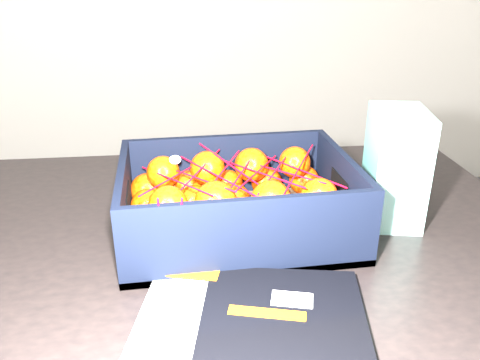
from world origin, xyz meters
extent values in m
cube|color=black|center=(-0.15, 0.04, 0.73)|extent=(1.24, 0.86, 0.04)
cylinder|color=black|center=(0.40, 0.39, 0.35)|extent=(0.06, 0.06, 0.71)
cube|color=silver|center=(-0.16, -0.25, 0.75)|extent=(0.31, 0.34, 0.01)
cube|color=silver|center=(-0.17, -0.25, 0.76)|extent=(0.27, 0.32, 0.01)
cube|color=black|center=(-0.08, -0.25, 0.77)|extent=(0.27, 0.32, 0.01)
cube|color=orange|center=(-0.18, -0.09, 0.77)|extent=(0.09, 0.08, 0.00)
cube|color=white|center=(-0.06, -0.19, 0.77)|extent=(0.06, 0.05, 0.00)
cube|color=orange|center=(-0.10, -0.21, 0.77)|extent=(0.10, 0.05, 0.00)
cube|color=brown|center=(-0.10, 0.04, 0.76)|extent=(0.39, 0.29, 0.01)
cube|color=black|center=(-0.10, 0.18, 0.81)|extent=(0.39, 0.01, 0.13)
cube|color=black|center=(-0.10, -0.10, 0.81)|extent=(0.39, 0.01, 0.13)
cube|color=black|center=(-0.28, 0.04, 0.81)|extent=(0.01, 0.27, 0.13)
cube|color=black|center=(0.09, 0.04, 0.81)|extent=(0.01, 0.27, 0.13)
sphere|color=#D83A04|center=(-0.24, -0.06, 0.79)|extent=(0.06, 0.06, 0.06)
sphere|color=#D83A04|center=(-0.25, 0.00, 0.79)|extent=(0.06, 0.06, 0.06)
sphere|color=#D83A04|center=(-0.25, 0.07, 0.79)|extent=(0.06, 0.06, 0.06)
sphere|color=#D83A04|center=(-0.25, 0.14, 0.79)|extent=(0.06, 0.06, 0.06)
sphere|color=#D83A04|center=(-0.17, -0.07, 0.79)|extent=(0.06, 0.06, 0.06)
sphere|color=#D83A04|center=(-0.17, 0.01, 0.79)|extent=(0.06, 0.06, 0.06)
sphere|color=#D83A04|center=(-0.17, 0.07, 0.79)|extent=(0.06, 0.06, 0.06)
sphere|color=#D83A04|center=(-0.17, 0.14, 0.79)|extent=(0.06, 0.06, 0.06)
sphere|color=#D83A04|center=(-0.10, -0.06, 0.79)|extent=(0.06, 0.06, 0.06)
sphere|color=#D83A04|center=(-0.10, 0.00, 0.79)|extent=(0.06, 0.06, 0.06)
sphere|color=#D83A04|center=(-0.10, 0.07, 0.79)|extent=(0.06, 0.06, 0.06)
sphere|color=#D83A04|center=(-0.10, 0.14, 0.79)|extent=(0.06, 0.06, 0.06)
sphere|color=#D83A04|center=(-0.02, -0.06, 0.79)|extent=(0.06, 0.06, 0.06)
sphere|color=#D83A04|center=(-0.02, 0.01, 0.79)|extent=(0.06, 0.06, 0.06)
sphere|color=#D83A04|center=(-0.02, 0.07, 0.79)|extent=(0.06, 0.06, 0.06)
sphere|color=#D83A04|center=(-0.02, 0.14, 0.79)|extent=(0.06, 0.06, 0.06)
sphere|color=#D83A04|center=(0.05, -0.06, 0.79)|extent=(0.06, 0.06, 0.06)
sphere|color=#D83A04|center=(0.06, 0.00, 0.79)|extent=(0.06, 0.06, 0.06)
sphere|color=#D83A04|center=(0.06, 0.07, 0.79)|extent=(0.06, 0.06, 0.06)
sphere|color=#D83A04|center=(0.05, 0.14, 0.79)|extent=(0.06, 0.06, 0.06)
sphere|color=#D83A04|center=(-0.21, -0.03, 0.84)|extent=(0.06, 0.06, 0.06)
sphere|color=#D83A04|center=(-0.22, 0.10, 0.84)|extent=(0.06, 0.06, 0.06)
sphere|color=#D83A04|center=(-0.14, -0.03, 0.84)|extent=(0.07, 0.07, 0.07)
sphere|color=#D83A04|center=(-0.14, 0.11, 0.84)|extent=(0.06, 0.06, 0.06)
sphere|color=#D83A04|center=(-0.05, -0.04, 0.84)|extent=(0.06, 0.06, 0.06)
sphere|color=#D83A04|center=(-0.06, 0.11, 0.84)|extent=(0.06, 0.06, 0.06)
sphere|color=#D83A04|center=(0.02, -0.04, 0.84)|extent=(0.06, 0.06, 0.06)
sphere|color=#D83A04|center=(0.02, 0.11, 0.84)|extent=(0.06, 0.06, 0.06)
cylinder|color=red|center=(-0.20, 0.03, 0.86)|extent=(0.11, 0.20, 0.03)
cylinder|color=red|center=(-0.17, 0.03, 0.86)|extent=(0.11, 0.20, 0.03)
cylinder|color=red|center=(-0.13, 0.03, 0.86)|extent=(0.11, 0.20, 0.01)
cylinder|color=red|center=(-0.10, 0.05, 0.86)|extent=(0.11, 0.20, 0.03)
cylinder|color=red|center=(-0.06, 0.03, 0.86)|extent=(0.11, 0.20, 0.03)
cylinder|color=red|center=(-0.03, 0.05, 0.86)|extent=(0.11, 0.20, 0.03)
cylinder|color=red|center=(0.01, 0.05, 0.86)|extent=(0.11, 0.20, 0.01)
cylinder|color=red|center=(-0.20, 0.04, 0.86)|extent=(0.11, 0.20, 0.03)
cylinder|color=red|center=(-0.17, 0.04, 0.86)|extent=(0.11, 0.20, 0.01)
cylinder|color=red|center=(-0.13, 0.03, 0.85)|extent=(0.11, 0.20, 0.02)
cylinder|color=red|center=(-0.10, 0.03, 0.85)|extent=(0.11, 0.20, 0.03)
cylinder|color=red|center=(-0.06, 0.03, 0.86)|extent=(0.11, 0.20, 0.03)
cylinder|color=red|center=(-0.03, 0.04, 0.86)|extent=(0.11, 0.20, 0.01)
cylinder|color=red|center=(0.01, 0.03, 0.87)|extent=(0.11, 0.20, 0.01)
cylinder|color=red|center=(-0.23, -0.09, 0.85)|extent=(0.00, 0.03, 0.09)
cylinder|color=red|center=(-0.20, -0.09, 0.85)|extent=(0.01, 0.04, 0.08)
cube|color=white|center=(0.19, 0.04, 0.85)|extent=(0.12, 0.15, 0.20)
camera|label=1|loc=(-0.21, -0.71, 1.18)|focal=36.92mm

